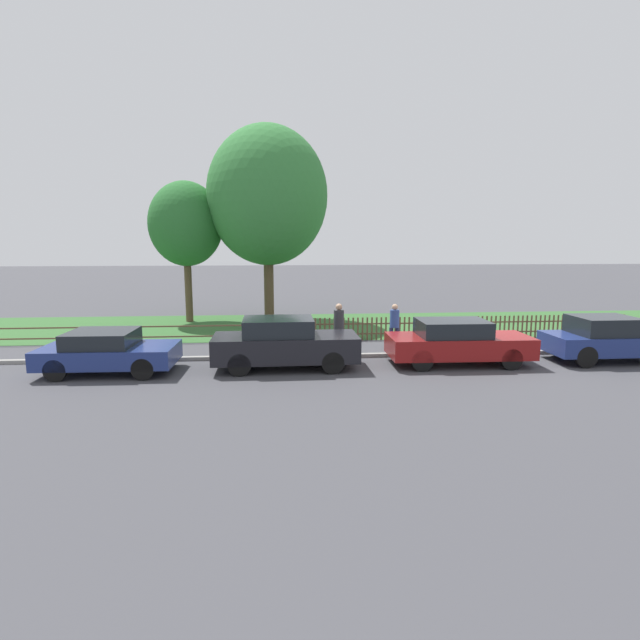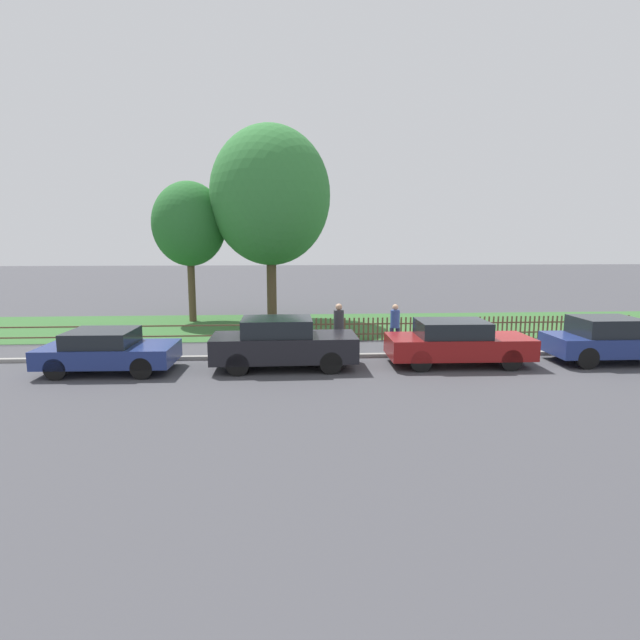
% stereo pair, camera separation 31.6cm
% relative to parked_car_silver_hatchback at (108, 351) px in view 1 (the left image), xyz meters
% --- Properties ---
extents(ground_plane, '(120.00, 120.00, 0.00)m').
position_rel_parked_car_silver_hatchback_xyz_m(ground_plane, '(11.34, 1.22, -0.64)').
color(ground_plane, '#424247').
extents(kerb_stone, '(43.31, 0.20, 0.12)m').
position_rel_parked_car_silver_hatchback_xyz_m(kerb_stone, '(11.34, 1.32, -0.58)').
color(kerb_stone, gray).
rests_on(kerb_stone, ground).
extents(grass_strip, '(43.31, 6.81, 0.01)m').
position_rel_parked_car_silver_hatchback_xyz_m(grass_strip, '(11.34, 7.46, -0.63)').
color(grass_strip, '#33602D').
rests_on(grass_strip, ground).
extents(park_fence, '(43.31, 0.05, 0.88)m').
position_rel_parked_car_silver_hatchback_xyz_m(park_fence, '(11.34, 4.07, -0.20)').
color(park_fence, brown).
rests_on(park_fence, ground).
extents(parked_car_silver_hatchback, '(3.76, 1.90, 1.22)m').
position_rel_parked_car_silver_hatchback_xyz_m(parked_car_silver_hatchback, '(0.00, 0.00, 0.00)').
color(parked_car_silver_hatchback, navy).
rests_on(parked_car_silver_hatchback, ground).
extents(parked_car_black_saloon, '(4.26, 1.73, 1.51)m').
position_rel_parked_car_silver_hatchback_xyz_m(parked_car_black_saloon, '(5.02, 0.10, 0.13)').
color(parked_car_black_saloon, black).
rests_on(parked_car_black_saloon, ground).
extents(parked_car_navy_estate, '(4.30, 1.76, 1.37)m').
position_rel_parked_car_silver_hatchback_xyz_m(parked_car_navy_estate, '(10.29, 0.18, 0.07)').
color(parked_car_navy_estate, maroon).
rests_on(parked_car_navy_estate, ground).
extents(parked_car_red_compact, '(3.76, 1.69, 1.42)m').
position_rel_parked_car_silver_hatchback_xyz_m(parked_car_red_compact, '(15.09, 0.21, 0.08)').
color(parked_car_red_compact, navy).
rests_on(parked_car_red_compact, ground).
extents(covered_motorcycle, '(1.98, 0.79, 1.19)m').
position_rel_parked_car_silver_hatchback_xyz_m(covered_motorcycle, '(4.97, 1.94, 0.07)').
color(covered_motorcycle, black).
rests_on(covered_motorcycle, ground).
extents(tree_nearest_kerb, '(3.32, 3.32, 6.40)m').
position_rel_parked_car_silver_hatchback_xyz_m(tree_nearest_kerb, '(0.71, 9.04, 3.83)').
color(tree_nearest_kerb, brown).
rests_on(tree_nearest_kerb, ground).
extents(tree_behind_motorcycle, '(5.44, 5.44, 8.87)m').
position_rel_parked_car_silver_hatchback_xyz_m(tree_behind_motorcycle, '(4.41, 8.93, 5.09)').
color(tree_behind_motorcycle, brown).
rests_on(tree_behind_motorcycle, ground).
extents(pedestrian_near_fence, '(0.45, 0.45, 1.68)m').
position_rel_parked_car_silver_hatchback_xyz_m(pedestrian_near_fence, '(6.87, 1.98, 0.31)').
color(pedestrian_near_fence, '#2D3351').
rests_on(pedestrian_near_fence, ground).
extents(pedestrian_by_lamp, '(0.37, 0.35, 1.58)m').
position_rel_parked_car_silver_hatchback_xyz_m(pedestrian_by_lamp, '(8.87, 2.47, 0.26)').
color(pedestrian_by_lamp, '#2D3351').
rests_on(pedestrian_by_lamp, ground).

